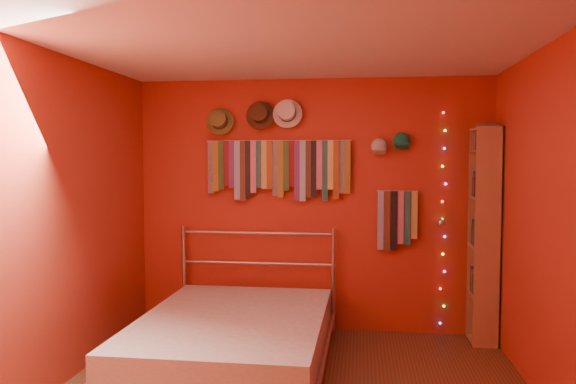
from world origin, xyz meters
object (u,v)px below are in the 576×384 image
at_px(bookshelf, 489,234).
at_px(bed, 233,340).
at_px(tie_rack, 279,166).
at_px(reading_lamp, 441,222).

distance_m(bookshelf, bed, 2.52).
bearing_deg(tie_rack, bed, -100.83).
xyz_separation_m(tie_rack, reading_lamp, (1.55, -0.16, -0.52)).
height_order(tie_rack, bookshelf, bookshelf).
bearing_deg(bookshelf, bed, -156.50).
height_order(tie_rack, bed, tie_rack).
relative_size(tie_rack, reading_lamp, 4.99).
distance_m(tie_rack, reading_lamp, 1.64).
distance_m(reading_lamp, bookshelf, 0.45).
height_order(reading_lamp, bookshelf, bookshelf).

